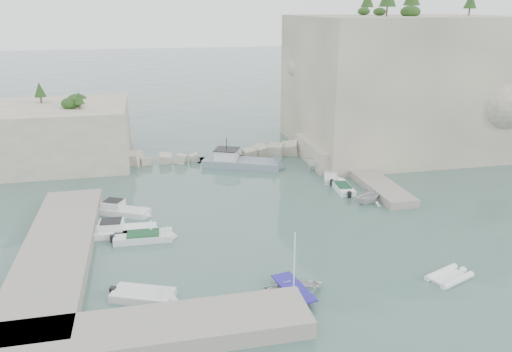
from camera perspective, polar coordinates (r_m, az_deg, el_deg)
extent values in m
plane|color=#44675E|center=(42.56, 1.77, -6.38)|extent=(400.00, 400.00, 0.00)
cube|color=beige|center=(69.21, 15.98, 10.14)|extent=(26.00, 22.00, 17.00)
cube|color=beige|center=(62.07, 9.36, 2.81)|extent=(8.00, 10.00, 2.50)
cube|color=beige|center=(64.80, -21.47, 4.48)|extent=(16.00, 14.00, 7.00)
cube|color=#9E9689|center=(40.98, -21.81, -8.02)|extent=(5.00, 24.00, 1.10)
cube|color=#9E9689|center=(30.38, -11.39, -16.95)|extent=(18.00, 4.00, 1.10)
cube|color=#9E9689|center=(55.54, 12.80, -0.26)|extent=(3.00, 16.00, 0.80)
cube|color=beige|center=(62.38, -4.10, 2.57)|extent=(28.00, 3.00, 1.40)
imported|color=white|center=(34.10, 4.30, -13.34)|extent=(4.89, 3.89, 0.91)
imported|color=silver|center=(49.80, 12.67, -2.99)|extent=(4.12, 3.85, 1.76)
imported|color=white|center=(59.24, 7.78, 0.84)|extent=(4.91, 2.55, 1.81)
cylinder|color=white|center=(32.82, 4.40, -9.56)|extent=(0.10, 0.10, 4.20)
cone|color=#1E4219|center=(69.65, 23.33, 17.98)|extent=(1.57, 1.57, 1.96)
cone|color=#1E4219|center=(66.14, -23.49, 9.05)|extent=(1.40, 1.40, 1.75)
cone|color=#1E4219|center=(60.53, -19.58, 8.43)|extent=(1.12, 1.12, 1.40)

